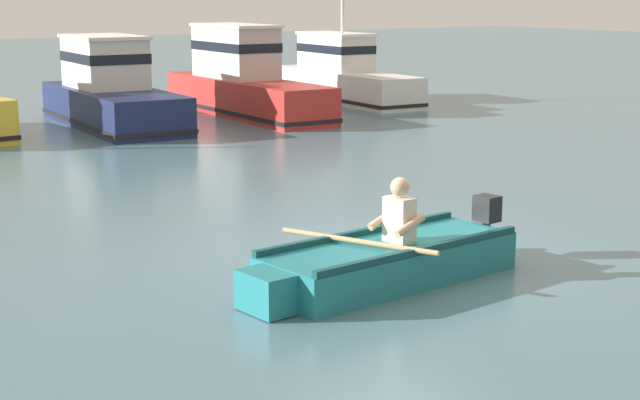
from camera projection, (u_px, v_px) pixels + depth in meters
name	position (u px, v px, depth m)	size (l,w,h in m)	color
ground_plane	(391.00, 252.00, 12.49)	(120.00, 120.00, 0.00)	slate
rowboat_with_person	(385.00, 261.00, 11.14)	(3.73, 1.86, 1.19)	#1E727A
moored_boat_navy	(111.00, 93.00, 24.13)	(2.35, 5.97, 2.19)	#19234C
moored_boat_red	(243.00, 82.00, 26.33)	(1.88, 6.84, 2.38)	#B72D28
moored_boat_white	(342.00, 76.00, 29.59)	(1.98, 6.38, 4.76)	white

